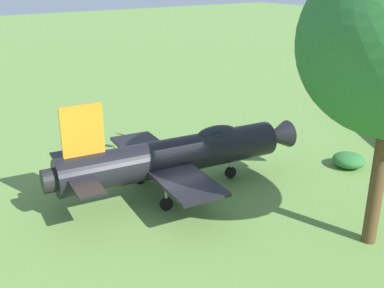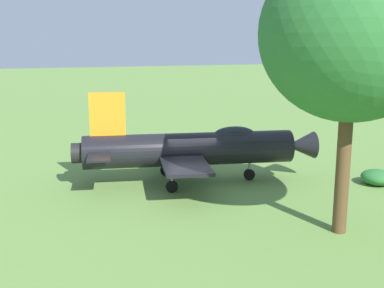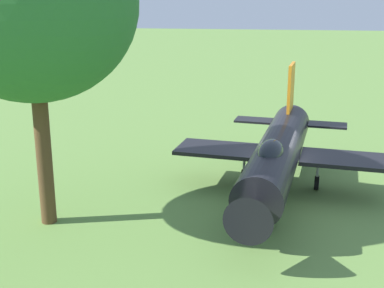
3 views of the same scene
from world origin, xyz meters
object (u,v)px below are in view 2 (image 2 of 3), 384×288
at_px(display_jet, 196,148).
at_px(shade_tree, 352,34).
at_px(info_plaque, 170,142).
at_px(shrub_near_fence, 378,177).

xyz_separation_m(display_jet, shade_tree, (8.16, 3.50, 5.88)).
xyz_separation_m(shade_tree, info_plaque, (-14.49, -3.39, -6.88)).
distance_m(shade_tree, shrub_near_fence, 10.53).
relative_size(display_jet, shade_tree, 1.17).
bearing_deg(display_jet, info_plaque, 96.46).
distance_m(display_jet, shade_tree, 10.65).
bearing_deg(info_plaque, display_jet, -0.99).
bearing_deg(display_jet, shade_tree, -59.32).
relative_size(shade_tree, info_plaque, 9.67).
bearing_deg(display_jet, shrub_near_fence, -11.14).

